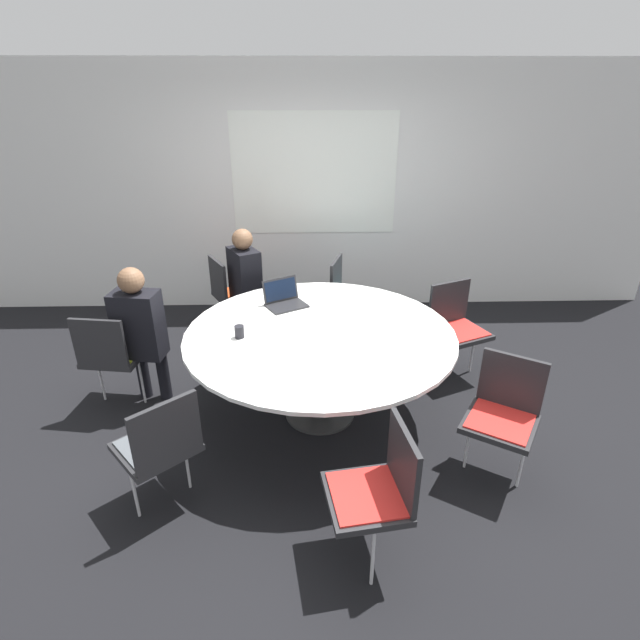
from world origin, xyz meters
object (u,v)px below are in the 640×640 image
chair_0 (231,290)px  chair_4 (504,410)px  chair_2 (160,443)px  person_1 (140,327)px  person_0 (246,279)px  laptop (284,299)px  chair_6 (348,292)px  chair_3 (379,486)px  chair_1 (111,352)px  chair_5 (456,323)px  coffee_cup (239,332)px

chair_0 → chair_4: same height
chair_2 → person_1: (-0.43, 1.18, 0.19)m
person_0 → laptop: size_ratio=3.04×
chair_4 → chair_6: same height
chair_3 → chair_2: bearing=64.2°
chair_1 → chair_2: same height
chair_4 → chair_5: bearing=-59.0°
chair_2 → chair_4: size_ratio=1.00×
chair_0 → chair_3: 3.02m
chair_2 → chair_5: bearing=-6.1°
chair_3 → person_0: bearing=11.6°
chair_4 → chair_5: 1.31m
chair_3 → laptop: 1.98m
chair_0 → person_1: (-0.54, -1.22, 0.19)m
chair_1 → laptop: bearing=22.2°
chair_5 → coffee_cup: 1.98m
chair_3 → coffee_cup: 1.58m
person_0 → person_1: bearing=-64.2°
laptop → chair_3: bearing=-102.5°
person_0 → laptop: bearing=-1.0°
person_0 → chair_5: bearing=42.1°
person_0 → laptop: 0.85m
chair_5 → person_1: bearing=-15.0°
chair_6 → coffee_cup: 1.71m
laptop → chair_4: bearing=-68.5°
laptop → chair_0: bearing=93.6°
person_1 → laptop: person_1 is taller
chair_5 → person_1: person_1 is taller
chair_5 → chair_6: (-0.91, 0.73, 0.00)m
chair_0 → chair_6: bearing=56.5°
person_0 → chair_1: bearing=-71.1°
chair_5 → coffee_cup: size_ratio=9.19×
person_1 → chair_2: bearing=-61.8°
chair_3 → chair_5: (0.96, 1.97, 0.00)m
chair_6 → person_0: 1.04m
chair_1 → person_1: size_ratio=0.71×
person_0 → person_1: size_ratio=1.00×
chair_4 → laptop: (-1.49, 1.21, 0.29)m
person_1 → chair_1: bearing=-160.9°
person_1 → coffee_cup: bearing=-11.2°
chair_1 → chair_3: same height
chair_0 → chair_6: (1.21, -0.09, 0.00)m
chair_2 → laptop: bearing=23.2°
chair_3 → chair_1: bearing=43.4°
chair_1 → person_0: bearing=56.1°
chair_1 → laptop: 1.46m
chair_1 → laptop: size_ratio=2.16×
chair_1 → chair_3: (1.95, -1.52, 0.00)m
chair_4 → chair_6: 2.22m
chair_4 → chair_0: bearing=-12.7°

